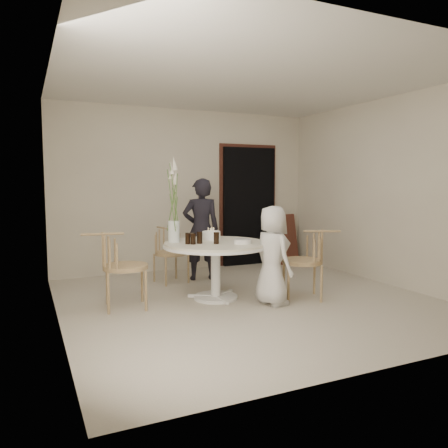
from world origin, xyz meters
name	(u,v)px	position (x,y,z in m)	size (l,w,h in m)	color
ground	(249,300)	(0.00, 0.00, 0.00)	(4.50, 4.50, 0.00)	beige
room_shell	(250,171)	(0.00, 0.00, 1.62)	(4.50, 4.50, 4.50)	silver
doorway	(249,206)	(1.15, 2.19, 1.05)	(1.00, 0.10, 2.10)	black
door_trim	(248,203)	(1.15, 2.23, 1.11)	(1.12, 0.03, 2.22)	#582C1E
table	(216,251)	(-0.35, 0.25, 0.62)	(1.33, 1.33, 0.73)	white
picture_frame	(283,239)	(1.73, 1.95, 0.45)	(0.68, 0.05, 0.90)	#582C1E
chair_far	(167,246)	(-0.61, 1.48, 0.53)	(0.50, 0.53, 0.81)	tan
chair_right	(312,254)	(0.78, -0.24, 0.57)	(0.65, 0.63, 0.89)	tan
chair_left	(114,259)	(-1.60, 0.35, 0.59)	(0.59, 0.55, 0.91)	tan
girl	(201,229)	(-0.10, 1.37, 0.77)	(0.56, 0.37, 1.55)	black
boy	(273,255)	(0.18, -0.27, 0.60)	(0.59, 0.38, 1.21)	silver
birthday_cake	(211,235)	(-0.30, 0.49, 0.79)	(0.24, 0.24, 0.16)	white
cola_tumbler_a	(193,239)	(-0.67, 0.20, 0.80)	(0.06, 0.06, 0.14)	black
cola_tumbler_b	(216,238)	(-0.40, 0.12, 0.80)	(0.07, 0.07, 0.14)	black
cola_tumbler_c	(188,238)	(-0.73, 0.24, 0.80)	(0.06, 0.06, 0.14)	black
cola_tumbler_d	(200,238)	(-0.58, 0.22, 0.80)	(0.07, 0.07, 0.15)	black
plate_stack	(242,241)	(-0.10, 0.00, 0.76)	(0.22, 0.22, 0.06)	white
flower_vase	(174,209)	(-0.83, 0.48, 1.15)	(0.15, 0.15, 1.08)	white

